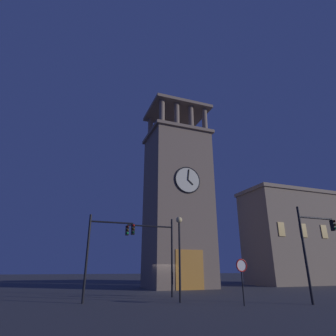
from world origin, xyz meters
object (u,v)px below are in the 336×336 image
Objects in this scene: traffic_signal_mid at (103,243)px; street_lamp at (179,242)px; traffic_signal_near at (314,240)px; clocktower at (178,201)px; no_horn_sign at (242,269)px; traffic_signal_far at (158,244)px; adjacent_wing_building at (296,236)px.

street_lamp is at bearing 161.49° from traffic_signal_mid.
street_lamp is (8.19, -3.81, -0.04)m from traffic_signal_near.
clocktower reaches higher than traffic_signal_near.
no_horn_sign is at bearing 134.28° from street_lamp.
traffic_signal_mid is at bearing -30.46° from no_horn_sign.
traffic_signal_far is 1.08× the size of street_lamp.
traffic_signal_far is (5.69, 9.39, -6.12)m from clocktower.
clocktower is 4.52× the size of street_lamp.
clocktower is at bearing -121.20° from traffic_signal_far.
traffic_signal_near reaches higher than traffic_signal_far.
traffic_signal_near reaches higher than street_lamp.
clocktower reaches higher than traffic_signal_mid.
clocktower is at bearing -98.57° from no_horn_sign.
traffic_signal_near is at bearing 99.83° from clocktower.
no_horn_sign is (5.31, -0.86, -1.82)m from traffic_signal_near.
adjacent_wing_building is 28.19m from street_lamp.
traffic_signal_mid is 0.94× the size of traffic_signal_far.
street_lamp is (24.33, 13.99, -2.69)m from adjacent_wing_building.
street_lamp is at bearing -24.96° from traffic_signal_near.
clocktower reaches higher than street_lamp.
clocktower is at bearing 3.04° from adjacent_wing_building.
traffic_signal_far is 2.27× the size of no_horn_sign.
traffic_signal_far is at bearing -40.68° from traffic_signal_near.
traffic_signal_far is (24.74, 10.41, -2.62)m from adjacent_wing_building.
clocktower is 4.18× the size of traffic_signal_far.
traffic_signal_mid is 1.01× the size of street_lamp.
traffic_signal_far is at bearing 22.81° from adjacent_wing_building.
traffic_signal_near is 1.09× the size of street_lamp.
traffic_signal_far reaches higher than street_lamp.
street_lamp is (-4.97, 1.66, 0.13)m from traffic_signal_mid.
street_lamp is 2.10× the size of no_horn_sign.
clocktower is 17.97m from no_horn_sign.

